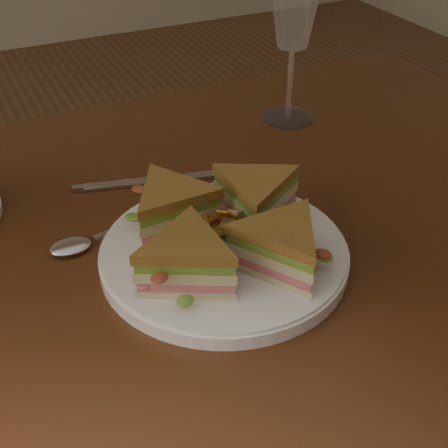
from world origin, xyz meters
The scene contains 7 objects.
table centered at (0.00, 0.00, 0.65)m, with size 1.20×0.80×0.75m.
plate centered at (0.00, -0.07, 0.76)m, with size 0.28×0.28×0.02m, color white.
sandwich_wedges centered at (0.00, -0.07, 0.80)m, with size 0.28×0.28×0.06m.
crisps_mound centered at (0.00, -0.07, 0.79)m, with size 0.09×0.09×0.05m, color #BF6318, non-canonical shape.
spoon centered at (-0.12, 0.03, 0.75)m, with size 0.18×0.05×0.01m.
knife centered at (-0.01, 0.13, 0.75)m, with size 0.21×0.06×0.00m.
wine_glass centered at (0.26, 0.22, 0.93)m, with size 0.09×0.09×0.24m.
Camera 1 is at (-0.24, -0.56, 1.19)m, focal length 50.00 mm.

